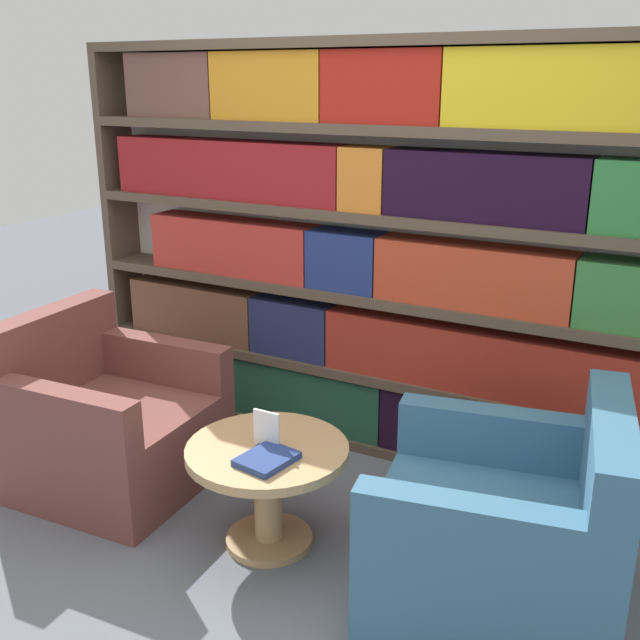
# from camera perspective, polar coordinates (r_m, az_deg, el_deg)

# --- Properties ---
(ground_plane) EXTENTS (14.00, 14.00, 0.00)m
(ground_plane) POSITION_cam_1_polar(r_m,az_deg,el_deg) (3.20, -4.60, -18.29)
(ground_plane) COLOR slate
(bookshelf) EXTENTS (3.54, 0.30, 2.07)m
(bookshelf) POSITION_cam_1_polar(r_m,az_deg,el_deg) (3.77, 5.11, 4.66)
(bookshelf) COLOR silver
(bookshelf) RESTS_ON ground_plane
(armchair_left) EXTENTS (0.91, 0.89, 0.83)m
(armchair_left) POSITION_cam_1_polar(r_m,az_deg,el_deg) (3.79, -15.92, -7.74)
(armchair_left) COLOR brown
(armchair_left) RESTS_ON ground_plane
(armchair_right) EXTENTS (1.00, 0.98, 0.83)m
(armchair_right) POSITION_cam_1_polar(r_m,az_deg,el_deg) (2.92, 13.82, -15.82)
(armchair_right) COLOR #386684
(armchair_right) RESTS_ON ground_plane
(coffee_table) EXTENTS (0.67, 0.67, 0.45)m
(coffee_table) POSITION_cam_1_polar(r_m,az_deg,el_deg) (3.17, -4.00, -11.67)
(coffee_table) COLOR tan
(coffee_table) RESTS_ON ground_plane
(table_sign) EXTENTS (0.12, 0.06, 0.16)m
(table_sign) POSITION_cam_1_polar(r_m,az_deg,el_deg) (3.08, -4.08, -8.49)
(table_sign) COLOR black
(table_sign) RESTS_ON coffee_table
(stray_book) EXTENTS (0.21, 0.25, 0.03)m
(stray_book) POSITION_cam_1_polar(r_m,az_deg,el_deg) (2.99, -4.08, -10.53)
(stray_book) COLOR navy
(stray_book) RESTS_ON coffee_table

